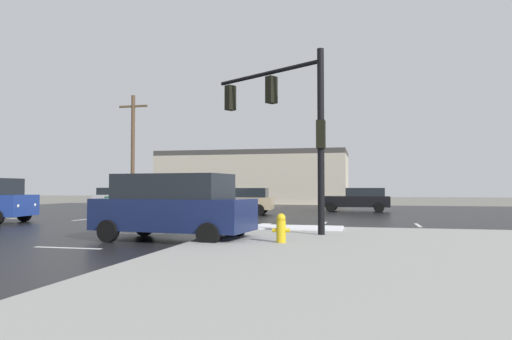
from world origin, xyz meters
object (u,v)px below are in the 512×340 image
at_px(fire_hydrant, 281,228).
at_px(suv_navy, 173,205).
at_px(sedan_tan, 238,201).
at_px(sedan_black, 358,199).
at_px(sedan_green, 146,199).
at_px(traffic_signal_mast, 289,115).
at_px(sedan_silver, 122,197).
at_px(utility_pole_distant, 133,150).

relative_size(fire_hydrant, suv_navy, 0.16).
distance_m(sedan_tan, sedan_black, 8.49).
bearing_deg(sedan_green, traffic_signal_mast, 126.93).
xyz_separation_m(traffic_signal_mast, suv_navy, (-3.23, -2.34, -3.03)).
xyz_separation_m(fire_hydrant, sedan_silver, (-16.15, 20.65, 0.32)).
bearing_deg(traffic_signal_mast, sedan_tan, -35.07).
bearing_deg(traffic_signal_mast, sedan_black, -65.68).
xyz_separation_m(traffic_signal_mast, sedan_silver, (-15.92, 17.58, -3.26)).
height_order(sedan_green, utility_pole_distant, utility_pole_distant).
bearing_deg(fire_hydrant, sedan_black, 84.65).
bearing_deg(suv_navy, sedan_green, -54.80).
bearing_deg(sedan_silver, traffic_signal_mast, -51.05).
xyz_separation_m(traffic_signal_mast, utility_pole_distant, (-13.93, 15.45, 0.27)).
distance_m(sedan_black, utility_pole_distant, 16.37).
bearing_deg(traffic_signal_mast, utility_pole_distant, -16.46).
height_order(suv_navy, sedan_silver, suv_navy).
height_order(traffic_signal_mast, suv_navy, traffic_signal_mast).
height_order(fire_hydrant, sedan_black, sedan_black).
height_order(traffic_signal_mast, fire_hydrant, traffic_signal_mast).
bearing_deg(sedan_black, sedan_tan, 37.00).
relative_size(traffic_signal_mast, sedan_tan, 1.28).
height_order(traffic_signal_mast, sedan_tan, traffic_signal_mast).
bearing_deg(utility_pole_distant, sedan_black, 2.49).
distance_m(sedan_black, sedan_green, 13.92).
bearing_deg(fire_hydrant, sedan_green, 126.81).
xyz_separation_m(traffic_signal_mast, fire_hydrant, (0.24, -3.07, -3.58)).
bearing_deg(suv_navy, sedan_tan, -76.91).
relative_size(suv_navy, sedan_tan, 1.07).
bearing_deg(sedan_black, suv_navy, 74.96).
height_order(traffic_signal_mast, sedan_green, traffic_signal_mast).
distance_m(sedan_tan, sedan_silver, 12.83).
relative_size(fire_hydrant, sedan_tan, 0.17).
bearing_deg(fire_hydrant, utility_pole_distant, 127.41).
bearing_deg(suv_navy, fire_hydrant, 174.46).
distance_m(sedan_silver, sedan_black, 18.01).
height_order(suv_navy, sedan_black, suv_navy).
relative_size(suv_navy, sedan_green, 1.07).
bearing_deg(sedan_tan, fire_hydrant, 104.60).
xyz_separation_m(traffic_signal_mast, sedan_black, (2.04, 16.15, -3.26)).
distance_m(sedan_tan, sedan_green, 6.70).
height_order(sedan_black, sedan_green, same).
height_order(fire_hydrant, sedan_silver, sedan_silver).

